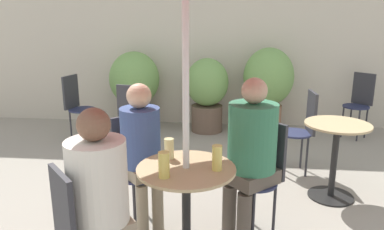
# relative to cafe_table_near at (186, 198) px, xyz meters

# --- Properties ---
(storefront_wall) EXTENTS (10.00, 0.06, 3.00)m
(storefront_wall) POSITION_rel_cafe_table_near_xyz_m (-0.09, 3.64, 0.98)
(storefront_wall) COLOR beige
(storefront_wall) RESTS_ON ground_plane
(cafe_table_near) EXTENTS (0.66, 0.66, 0.74)m
(cafe_table_near) POSITION_rel_cafe_table_near_xyz_m (0.00, 0.00, 0.00)
(cafe_table_near) COLOR black
(cafe_table_near) RESTS_ON ground_plane
(cafe_table_far) EXTENTS (0.60, 0.60, 0.74)m
(cafe_table_far) POSITION_rel_cafe_table_near_xyz_m (1.28, 1.16, -0.02)
(cafe_table_far) COLOR black
(cafe_table_far) RESTS_ON ground_plane
(bistro_chair_0) EXTENTS (0.41, 0.41, 0.92)m
(bistro_chair_0) POSITION_rel_cafe_table_near_xyz_m (0.54, 0.49, 0.03)
(bistro_chair_0) COLOR #232847
(bistro_chair_0) RESTS_ON ground_plane
(bistro_chair_1) EXTENTS (0.41, 0.41, 0.92)m
(bistro_chair_1) POSITION_rel_cafe_table_near_xyz_m (-0.49, 0.54, 0.03)
(bistro_chair_1) COLOR #232847
(bistro_chair_1) RESTS_ON ground_plane
(bistro_chair_2) EXTENTS (0.41, 0.41, 0.92)m
(bistro_chair_2) POSITION_rel_cafe_table_near_xyz_m (-0.54, -0.49, 0.03)
(bistro_chair_2) COLOR #232847
(bistro_chair_2) RESTS_ON ground_plane
(bistro_chair_3) EXTENTS (0.37, 0.36, 0.92)m
(bistro_chair_3) POSITION_rel_cafe_table_near_xyz_m (1.09, 1.74, 0.03)
(bistro_chair_3) COLOR #232847
(bistro_chair_3) RESTS_ON ground_plane
(bistro_chair_4) EXTENTS (0.41, 0.41, 0.92)m
(bistro_chair_4) POSITION_rel_cafe_table_near_xyz_m (2.13, 3.14, 0.03)
(bistro_chair_4) COLOR #232847
(bistro_chair_4) RESTS_ON ground_plane
(bistro_chair_5) EXTENTS (0.36, 0.38, 0.92)m
(bistro_chair_5) POSITION_rel_cafe_table_near_xyz_m (-0.88, 2.02, 0.03)
(bistro_chair_5) COLOR #232847
(bistro_chair_5) RESTS_ON ground_plane
(bistro_chair_6) EXTENTS (0.39, 0.37, 0.92)m
(bistro_chair_6) POSITION_rel_cafe_table_near_xyz_m (-1.80, 2.55, 0.03)
(bistro_chair_6) COLOR #232847
(bistro_chair_6) RESTS_ON ground_plane
(seated_person_0) EXTENTS (0.47, 0.46, 1.28)m
(seated_person_0) POSITION_rel_cafe_table_near_xyz_m (0.44, 0.40, 0.23)
(seated_person_0) COLOR brown
(seated_person_0) RESTS_ON ground_plane
(seated_person_1) EXTENTS (0.39, 0.40, 1.21)m
(seated_person_1) POSITION_rel_cafe_table_near_xyz_m (-0.40, 0.44, 0.21)
(seated_person_1) COLOR gray
(seated_person_1) RESTS_ON ground_plane
(seated_person_2) EXTENTS (0.43, 0.43, 1.23)m
(seated_person_2) POSITION_rel_cafe_table_near_xyz_m (-0.44, -0.40, 0.21)
(seated_person_2) COLOR gray
(seated_person_2) RESTS_ON ground_plane
(beer_glass_0) EXTENTS (0.07, 0.07, 0.17)m
(beer_glass_0) POSITION_rel_cafe_table_near_xyz_m (0.20, -0.02, 0.30)
(beer_glass_0) COLOR #DBC65B
(beer_glass_0) RESTS_ON cafe_table_near
(beer_glass_1) EXTENTS (0.07, 0.07, 0.14)m
(beer_glass_1) POSITION_rel_cafe_table_near_xyz_m (-0.14, 0.15, 0.29)
(beer_glass_1) COLOR beige
(beer_glass_1) RESTS_ON cafe_table_near
(beer_glass_2) EXTENTS (0.07, 0.07, 0.16)m
(beer_glass_2) POSITION_rel_cafe_table_near_xyz_m (-0.12, -0.16, 0.30)
(beer_glass_2) COLOR #DBC65B
(beer_glass_2) RESTS_ON cafe_table_near
(potted_plant_0) EXTENTS (0.76, 0.76, 1.18)m
(potted_plant_0) POSITION_rel_cafe_table_near_xyz_m (-1.16, 3.28, 0.15)
(potted_plant_0) COLOR brown
(potted_plant_0) RESTS_ON ground_plane
(potted_plant_1) EXTENTS (0.63, 0.63, 1.10)m
(potted_plant_1) POSITION_rel_cafe_table_near_xyz_m (-0.05, 3.20, 0.10)
(potted_plant_1) COLOR brown
(potted_plant_1) RESTS_ON ground_plane
(potted_plant_2) EXTENTS (0.73, 0.73, 1.26)m
(potted_plant_2) POSITION_rel_cafe_table_near_xyz_m (0.85, 3.26, 0.22)
(potted_plant_2) COLOR #93664C
(potted_plant_2) RESTS_ON ground_plane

